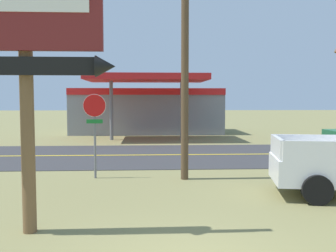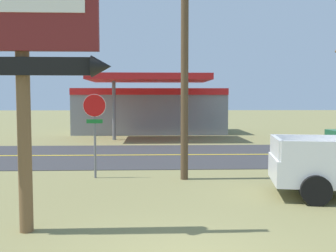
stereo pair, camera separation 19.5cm
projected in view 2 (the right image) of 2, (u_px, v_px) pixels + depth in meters
road_asphalt at (164, 155)px, 19.10m from camera, size 140.00×8.00×0.02m
road_centre_line at (164, 155)px, 19.10m from camera, size 126.00×0.20×0.01m
motel_sign at (23, 25)px, 7.68m from camera, size 3.41×0.54×6.20m
stop_sign at (95, 121)px, 13.46m from camera, size 0.80×0.08×2.95m
utility_pole at (185, 37)px, 13.06m from camera, size 1.81×0.26×9.18m
gas_station at (150, 109)px, 31.92m from camera, size 12.00×11.50×4.40m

